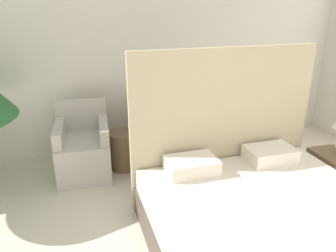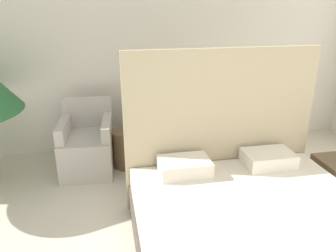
% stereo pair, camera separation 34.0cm
% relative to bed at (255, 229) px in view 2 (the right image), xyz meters
% --- Properties ---
extents(wall_back, '(10.00, 0.06, 2.90)m').
position_rel_bed_xyz_m(wall_back, '(-0.48, 2.48, 1.15)').
color(wall_back, silver).
rests_on(wall_back, ground_plane).
extents(bed, '(1.92, 2.03, 1.60)m').
position_rel_bed_xyz_m(bed, '(0.00, 0.00, 0.00)').
color(bed, '#4C4238').
rests_on(bed, ground_plane).
extents(armchair_near_window_left, '(0.66, 0.76, 0.86)m').
position_rel_bed_xyz_m(armchair_near_window_left, '(-1.37, 1.83, -0.00)').
color(armchair_near_window_left, '#B7B2A8').
rests_on(armchair_near_window_left, ground_plane).
extents(armchair_near_window_right, '(0.67, 0.76, 0.86)m').
position_rel_bed_xyz_m(armchair_near_window_right, '(-0.40, 1.83, -0.00)').
color(armchair_near_window_right, '#B7B2A8').
rests_on(armchair_near_window_right, ground_plane).
extents(side_table, '(0.37, 0.37, 0.48)m').
position_rel_bed_xyz_m(side_table, '(-0.89, 1.86, -0.06)').
color(side_table, brown).
rests_on(side_table, ground_plane).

